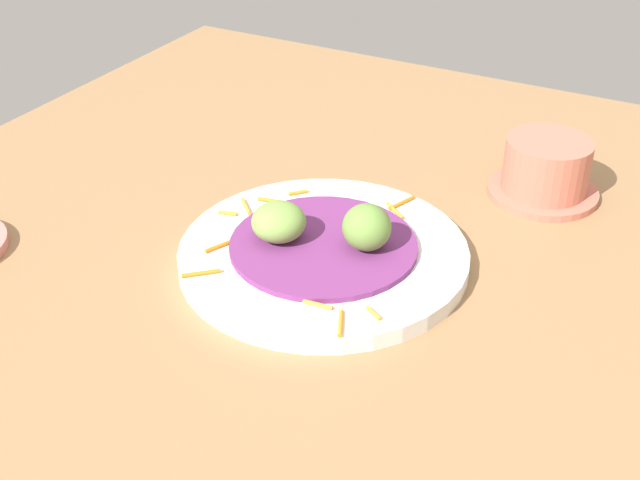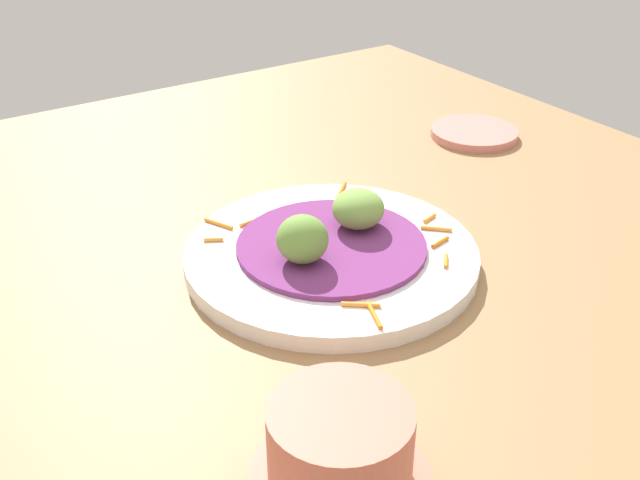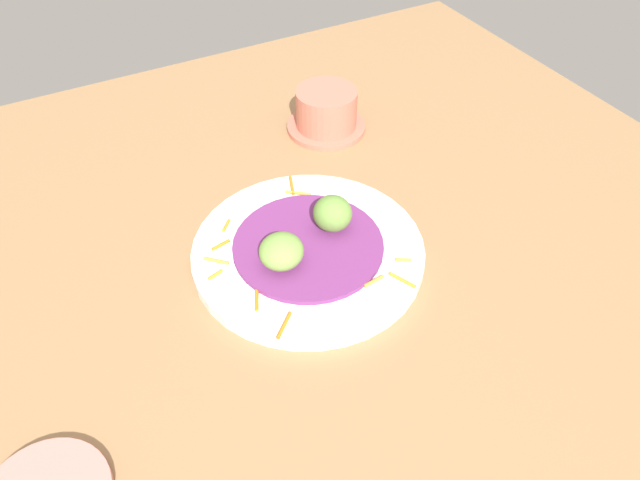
{
  "view_description": "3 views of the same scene",
  "coord_description": "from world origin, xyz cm",
  "px_view_note": "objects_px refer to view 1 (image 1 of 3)",
  "views": [
    {
      "loc": [
        -27.29,
        57.88,
        47.08
      ],
      "look_at": [
        3.88,
        -0.58,
        4.96
      ],
      "focal_mm": 47.0,
      "sensor_mm": 36.0,
      "label": 1
    },
    {
      "loc": [
        -31.21,
        -52.4,
        40.3
      ],
      "look_at": [
        1.98,
        -2.36,
        5.63
      ],
      "focal_mm": 42.83,
      "sensor_mm": 36.0,
      "label": 2
    },
    {
      "loc": [
        26.46,
        43.56,
        53.96
      ],
      "look_at": [
        3.36,
        0.56,
        6.2
      ],
      "focal_mm": 33.53,
      "sensor_mm": 36.0,
      "label": 3
    }
  ],
  "objects_px": {
    "main_plate": "(323,255)",
    "guac_scoop_center": "(368,228)",
    "guac_scoop_left": "(280,221)",
    "terracotta_bowl": "(546,170)"
  },
  "relations": [
    {
      "from": "main_plate",
      "to": "guac_scoop_center",
      "type": "distance_m",
      "value": 0.06
    },
    {
      "from": "main_plate",
      "to": "guac_scoop_left",
      "type": "bearing_deg",
      "value": 15.72
    },
    {
      "from": "terracotta_bowl",
      "to": "main_plate",
      "type": "bearing_deg",
      "value": 56.81
    },
    {
      "from": "guac_scoop_left",
      "to": "terracotta_bowl",
      "type": "xyz_separation_m",
      "value": [
        -0.19,
        -0.24,
        -0.01
      ]
    },
    {
      "from": "guac_scoop_left",
      "to": "main_plate",
      "type": "bearing_deg",
      "value": -164.28
    },
    {
      "from": "guac_scoop_left",
      "to": "guac_scoop_center",
      "type": "xyz_separation_m",
      "value": [
        -0.08,
        -0.02,
        0.0
      ]
    },
    {
      "from": "guac_scoop_left",
      "to": "guac_scoop_center",
      "type": "height_order",
      "value": "guac_scoop_center"
    },
    {
      "from": "terracotta_bowl",
      "to": "guac_scoop_left",
      "type": "bearing_deg",
      "value": 51.62
    },
    {
      "from": "main_plate",
      "to": "guac_scoop_left",
      "type": "distance_m",
      "value": 0.05
    },
    {
      "from": "guac_scoop_center",
      "to": "terracotta_bowl",
      "type": "xyz_separation_m",
      "value": [
        -0.11,
        -0.22,
        -0.01
      ]
    }
  ]
}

